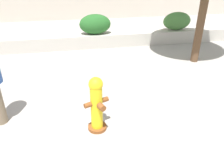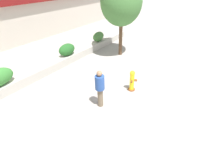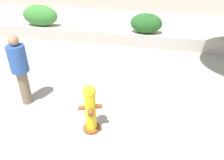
{
  "view_description": "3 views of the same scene",
  "coord_description": "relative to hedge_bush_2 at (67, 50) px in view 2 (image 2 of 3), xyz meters",
  "views": [
    {
      "loc": [
        1.12,
        -2.35,
        2.69
      ],
      "look_at": [
        1.99,
        1.96,
        0.49
      ],
      "focal_mm": 35.0,
      "sensor_mm": 36.0,
      "label": 1
    },
    {
      "loc": [
        -5.16,
        -2.21,
        4.98
      ],
      "look_at": [
        0.91,
        1.73,
        0.62
      ],
      "focal_mm": 28.0,
      "sensor_mm": 36.0,
      "label": 2
    },
    {
      "loc": [
        2.67,
        -2.31,
        3.26
      ],
      "look_at": [
        1.63,
        2.37,
        0.41
      ],
      "focal_mm": 35.0,
      "sensor_mm": 36.0,
      "label": 3
    }
  ],
  "objects": [
    {
      "name": "hedge_bush_2",
      "position": [
        0.0,
        0.0,
        0.0
      ],
      "size": [
        1.2,
        0.7,
        0.75
      ],
      "primitive_type": "ellipsoid",
      "color": "#235B23",
      "rests_on": "planter_wall_low"
    },
    {
      "name": "planter_wall_low",
      "position": [
        -2.15,
        0.0,
        -0.63
      ],
      "size": [
        18.0,
        0.7,
        0.5
      ],
      "primitive_type": "cube",
      "color": "#B7B2A8",
      "rests_on": "ground"
    },
    {
      "name": "ground_plane",
      "position": [
        -2.15,
        -6.0,
        -0.88
      ],
      "size": [
        120.0,
        120.0,
        0.0
      ],
      "primitive_type": "plane",
      "color": "#9E9991"
    },
    {
      "name": "hedge_bush_3",
      "position": [
        3.37,
        0.0,
        -0.01
      ],
      "size": [
        1.18,
        0.57,
        0.72
      ],
      "primitive_type": "ellipsoid",
      "color": "#427538",
      "rests_on": "planter_wall_low"
    },
    {
      "name": "pedestrian",
      "position": [
        -2.49,
        -4.47,
        0.11
      ],
      "size": [
        0.49,
        0.49,
        1.73
      ],
      "color": "brown",
      "rests_on": "ground"
    },
    {
      "name": "fire_hydrant",
      "position": [
        -0.65,
        -5.05,
        -0.32
      ],
      "size": [
        0.47,
        0.48,
        1.08
      ],
      "color": "brown",
      "rests_on": "ground"
    },
    {
      "name": "street_tree",
      "position": [
        3.0,
        -2.22,
        2.66
      ],
      "size": [
        2.87,
        2.58,
        5.05
      ],
      "color": "brown",
      "rests_on": "ground"
    }
  ]
}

